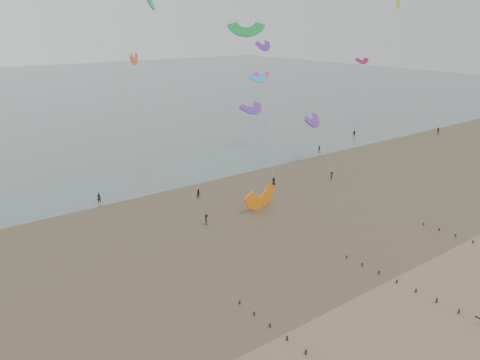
% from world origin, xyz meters
% --- Properties ---
extents(ground, '(500.00, 500.00, 0.00)m').
position_xyz_m(ground, '(0.00, 0.00, 0.00)').
color(ground, brown).
rests_on(ground, ground).
extents(sea_and_shore, '(500.00, 665.00, 0.03)m').
position_xyz_m(sea_and_shore, '(-4.08, 34.40, 0.01)').
color(sea_and_shore, '#475654').
rests_on(sea_and_shore, ground).
extents(kitesurfer_lead, '(0.78, 0.63, 1.84)m').
position_xyz_m(kitesurfer_lead, '(-14.98, 51.80, 0.92)').
color(kitesurfer_lead, black).
rests_on(kitesurfer_lead, ground).
extents(kitesurfers, '(128.63, 27.57, 1.88)m').
position_xyz_m(kitesurfers, '(27.68, 44.65, 0.85)').
color(kitesurfers, black).
rests_on(kitesurfers, ground).
extents(grounded_kite, '(8.48, 7.36, 3.98)m').
position_xyz_m(grounded_kite, '(6.31, 32.98, 0.00)').
color(grounded_kite, orange).
rests_on(grounded_kite, ground).
extents(kites_airborne, '(239.42, 112.52, 38.84)m').
position_xyz_m(kites_airborne, '(-6.54, 87.65, 20.71)').
color(kites_airborne, '#622AA7').
rests_on(kites_airborne, ground).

